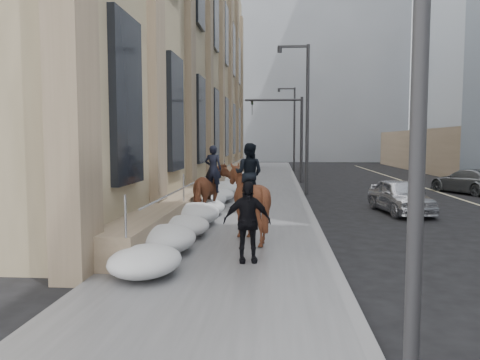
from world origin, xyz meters
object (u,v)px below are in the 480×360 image
object	(u,v)px
mounted_horse_left	(212,189)
car_silver	(400,196)
pedestrian	(247,222)
car_grey	(469,181)
mounted_horse_right	(247,199)

from	to	relation	value
mounted_horse_left	car_silver	size ratio (longest dim) A/B	0.65
pedestrian	car_grey	world-z (taller)	pedestrian
mounted_horse_left	car_grey	size ratio (longest dim) A/B	0.55
mounted_horse_right	car_grey	bearing A→B (deg)	-115.76
mounted_horse_right	car_grey	xyz separation A→B (m)	(11.43, 13.62, -0.60)
car_silver	pedestrian	bearing A→B (deg)	-130.85
mounted_horse_right	car_grey	world-z (taller)	mounted_horse_right
pedestrian	car_grey	size ratio (longest dim) A/B	0.39
car_silver	car_grey	distance (m)	9.39
mounted_horse_left	car_silver	distance (m)	7.75
mounted_horse_left	pedestrian	world-z (taller)	mounted_horse_left
car_silver	car_grey	xyz separation A→B (m)	(5.64, 7.51, -0.00)
pedestrian	car_silver	distance (m)	10.28
mounted_horse_left	car_silver	world-z (taller)	mounted_horse_left
pedestrian	car_silver	world-z (taller)	pedestrian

